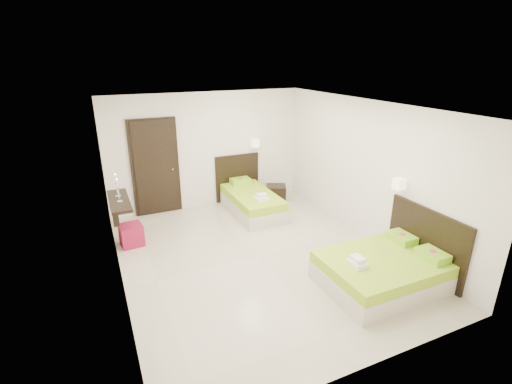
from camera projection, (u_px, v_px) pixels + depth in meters
name	position (u px, v px, depth m)	size (l,w,h in m)	color
floor	(258.00, 257.00, 6.53)	(5.50, 5.50, 0.00)	beige
bed_single	(251.00, 200.00, 8.35)	(1.09, 1.81, 1.49)	beige
bed_double	(385.00, 268.00, 5.68)	(1.77, 1.51, 1.46)	beige
nightstand	(276.00, 194.00, 8.92)	(0.46, 0.41, 0.41)	black
ottoman	(131.00, 235.00, 6.88)	(0.40, 0.40, 0.40)	maroon
door	(155.00, 168.00, 8.00)	(1.02, 0.15, 2.14)	black
console_shelf	(119.00, 201.00, 6.80)	(0.35, 1.20, 0.78)	black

